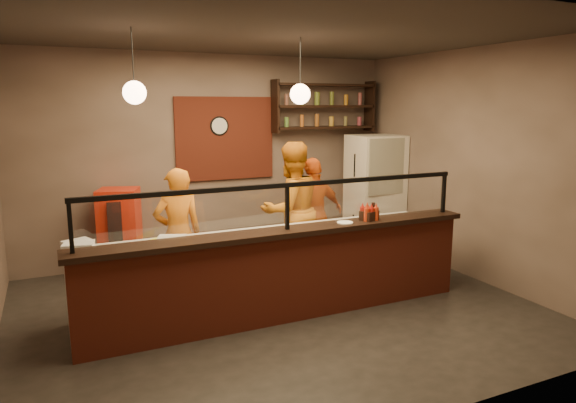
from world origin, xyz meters
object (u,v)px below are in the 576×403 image
cook_right (314,214)px  condiment_caddy (369,215)px  red_cooler (120,232)px  fridge (375,192)px  cook_mid (291,210)px  cook_left (178,234)px  pepper_mill (373,211)px  pizza_dough (273,232)px  wall_clock (219,126)px

cook_right → condiment_caddy: size_ratio=8.29×
cook_right → red_cooler: cook_right is taller
fridge → cook_right: bearing=-156.5°
cook_mid → fridge: (1.91, 0.73, 0.00)m
cook_mid → cook_right: (0.46, 0.19, -0.13)m
cook_left → condiment_caddy: 2.39m
cook_left → condiment_caddy: (2.05, -1.19, 0.28)m
condiment_caddy → cook_mid: bearing=106.6°
fridge → pepper_mill: size_ratio=9.55×
fridge → pizza_dough: 3.00m
cook_mid → cook_left: bearing=-2.4°
cook_left → fridge: size_ratio=0.86×
red_cooler → pizza_dough: red_cooler is taller
pizza_dough → fridge: bearing=31.7°
wall_clock → condiment_caddy: 3.08m
red_cooler → pizza_dough: size_ratio=2.32×
cook_left → pepper_mill: 2.44m
cook_right → pizza_dough: cook_right is taller
cook_left → red_cooler: (-0.55, 1.25, -0.21)m
cook_right → fridge: bearing=-163.8°
fridge → pepper_mill: 2.51m
red_cooler → condiment_caddy: (2.60, -2.44, 0.49)m
wall_clock → red_cooler: bearing=-169.1°
wall_clock → cook_right: size_ratio=0.18×
fridge → condiment_caddy: fridge is taller
fridge → pizza_dough: (-2.56, -1.58, -0.06)m
wall_clock → cook_right: wall_clock is taller
condiment_caddy → pizza_dough: bearing=154.1°
fridge → condiment_caddy: (-1.51, -2.08, 0.15)m
cook_right → red_cooler: 2.81m
condiment_caddy → red_cooler: bearing=136.8°
cook_left → wall_clock: bearing=-124.7°
cook_right → pizza_dough: 1.51m
cook_right → pepper_mill: bearing=86.4°
fridge → condiment_caddy: size_ratio=9.59×
fridge → red_cooler: bearing=177.9°
cook_mid → pizza_dough: bearing=44.4°
cook_mid → red_cooler: (-2.20, 1.09, -0.33)m
fridge → red_cooler: fridge is taller
cook_left → cook_mid: cook_mid is taller
cook_right → cook_mid: bearing=17.8°
red_cooler → fridge: bearing=14.3°
cook_mid → wall_clock: bearing=-75.3°
red_cooler → cook_mid: bearing=-7.1°
wall_clock → cook_mid: size_ratio=0.16×
cook_mid → pepper_mill: cook_mid is taller
wall_clock → condiment_caddy: wall_clock is taller
wall_clock → red_cooler: wall_clock is taller
wall_clock → fridge: wall_clock is taller
condiment_caddy → pepper_mill: bearing=21.0°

